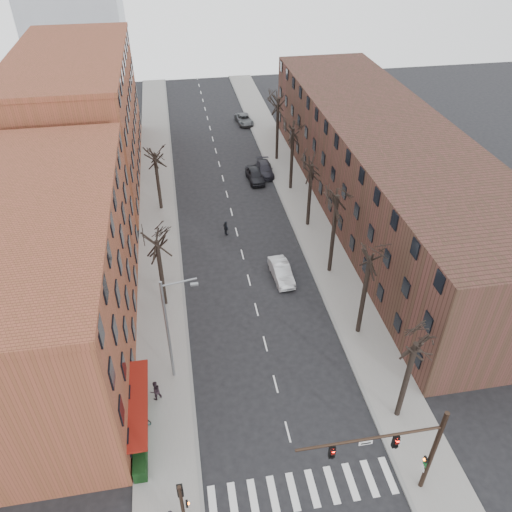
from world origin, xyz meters
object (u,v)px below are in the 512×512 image
parked_car_mid (265,169)px  bicycle (139,418)px  silver_sedan (281,272)px  parked_car_near (255,175)px

parked_car_mid → bicycle: size_ratio=2.70×
parked_car_mid → bicycle: bearing=-111.6°
silver_sedan → parked_car_near: size_ratio=0.99×
parked_car_near → parked_car_mid: (1.50, 1.52, -0.09)m
parked_car_near → bicycle: size_ratio=2.59×
parked_car_near → bicycle: parked_car_near is taller
silver_sedan → parked_car_mid: bearing=79.8°
parked_car_near → bicycle: (-13.40, -32.40, -0.15)m
parked_car_mid → parked_car_near: bearing=-132.5°
parked_car_near → bicycle: bearing=-116.0°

